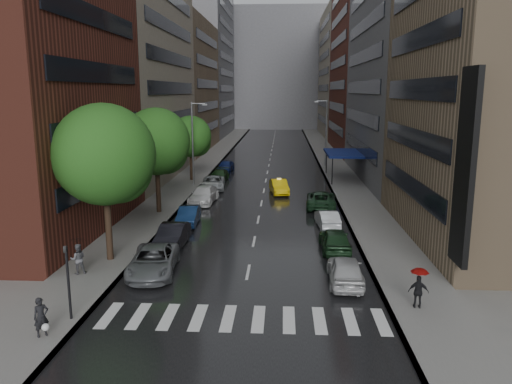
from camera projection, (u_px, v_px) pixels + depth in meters
ground at (243, 301)px, 24.96m from camera, size 220.00×220.00×0.00m
road at (270, 161)px, 73.88m from camera, size 14.00×140.00×0.01m
sidewalk_left at (209, 160)px, 74.34m from camera, size 4.00×140.00×0.15m
sidewalk_right at (331, 161)px, 73.39m from camera, size 4.00×140.00×0.15m
crosswalk at (243, 318)px, 22.99m from camera, size 13.15×2.80×0.01m
buildings_left at (178, 55)px, 80.08m from camera, size 8.00×108.00×38.00m
buildings_right at (369, 59)px, 76.64m from camera, size 8.05×109.10×36.00m
building_far at (277, 69)px, 137.21m from camera, size 40.00×14.00×32.00m
tree_near at (104, 155)px, 29.41m from camera, size 6.05×6.05×9.65m
tree_mid at (156, 142)px, 41.50m from camera, size 5.63×5.63×8.97m
tree_far at (191, 137)px, 56.99m from camera, size 4.73×4.73×7.54m
taxi at (279, 187)px, 50.68m from camera, size 2.21×4.61×1.46m
parked_cars_left at (201, 199)px, 44.94m from camera, size 3.06×41.76×1.55m
parked_cars_right at (329, 223)px, 36.69m from camera, size 2.88×23.04×1.56m
ped_bag_walker at (41, 318)px, 20.90m from camera, size 0.73×0.72×1.71m
ped_black_umbrella at (78, 253)px, 28.00m from camera, size 1.04×0.98×2.09m
ped_red_umbrella at (419, 284)px, 23.58m from camera, size 0.99×0.82×2.01m
traffic_light at (68, 275)px, 22.26m from camera, size 0.18×0.15×3.45m
street_lamp_left at (193, 142)px, 53.75m from camera, size 1.74×0.22×9.00m
street_lamp_right at (326, 131)px, 67.61m from camera, size 1.74×0.22×9.00m
awning at (343, 153)px, 58.11m from camera, size 4.00×8.00×3.12m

